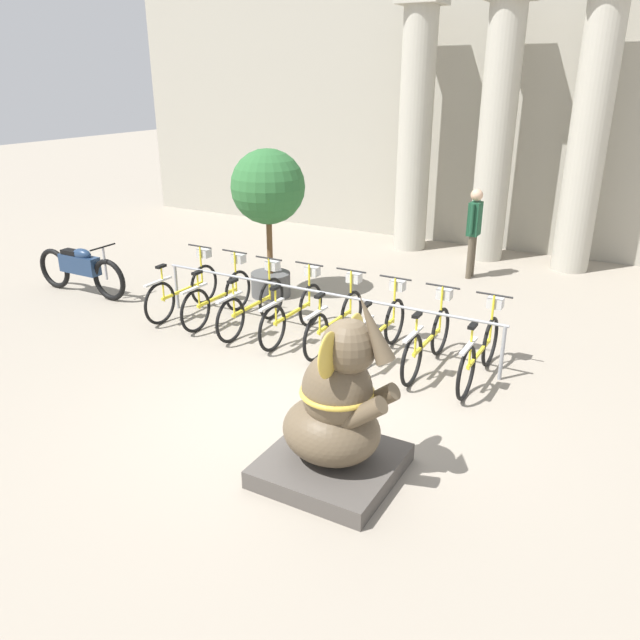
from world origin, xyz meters
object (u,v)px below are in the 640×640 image
at_px(bicycle_0, 184,289).
at_px(bicycle_6, 428,340).
at_px(bicycle_5, 380,329).
at_px(bicycle_1, 219,296).
at_px(bicycle_3, 294,311).
at_px(motorcycle, 81,268).
at_px(bicycle_2, 253,304).
at_px(potted_tree, 268,196).
at_px(person_pedestrian, 474,225).
at_px(elephant_statue, 336,417).
at_px(bicycle_7, 480,351).
at_px(bicycle_4, 336,319).

xyz_separation_m(bicycle_0, bicycle_6, (4.24, -0.03, 0.00)).
bearing_deg(bicycle_5, bicycle_1, 179.66).
height_order(bicycle_1, bicycle_3, same).
bearing_deg(motorcycle, bicycle_3, 2.27).
distance_m(bicycle_2, bicycle_6, 2.83).
xyz_separation_m(bicycle_5, potted_tree, (-2.76, 1.41, 1.36)).
xyz_separation_m(bicycle_2, person_pedestrian, (2.15, 4.27, 0.62)).
relative_size(bicycle_0, bicycle_1, 1.00).
bearing_deg(elephant_statue, bicycle_0, 147.08).
bearing_deg(bicycle_1, bicycle_2, -4.72).
bearing_deg(bicycle_7, bicycle_1, 179.13).
relative_size(elephant_statue, person_pedestrian, 1.14).
xyz_separation_m(bicycle_3, bicycle_6, (2.12, -0.03, 0.00)).
bearing_deg(motorcycle, person_pedestrian, 37.21).
height_order(bicycle_5, motorcycle, bicycle_5).
relative_size(bicycle_5, bicycle_7, 1.00).
distance_m(bicycle_6, elephant_statue, 2.77).
distance_m(bicycle_7, person_pedestrian, 4.53).
bearing_deg(bicycle_5, motorcycle, -178.28).
relative_size(bicycle_3, person_pedestrian, 1.03).
xyz_separation_m(bicycle_1, bicycle_6, (3.53, -0.05, 0.00)).
height_order(bicycle_7, person_pedestrian, person_pedestrian).
bearing_deg(bicycle_0, potted_tree, 61.42).
bearing_deg(person_pedestrian, bicycle_3, -108.81).
xyz_separation_m(motorcycle, potted_tree, (3.00, 1.59, 1.30)).
bearing_deg(bicycle_0, bicycle_5, -0.05).
distance_m(bicycle_5, person_pedestrian, 4.27).
height_order(bicycle_0, bicycle_5, same).
xyz_separation_m(bicycle_6, potted_tree, (-3.47, 1.44, 1.36)).
height_order(bicycle_3, potted_tree, potted_tree).
relative_size(bicycle_0, potted_tree, 0.69).
distance_m(bicycle_5, bicycle_6, 0.71).
bearing_deg(elephant_statue, bicycle_6, 91.44).
bearing_deg(bicycle_6, elephant_statue, -88.56).
xyz_separation_m(bicycle_0, bicycle_2, (1.41, -0.04, 0.00)).
height_order(bicycle_1, elephant_statue, elephant_statue).
bearing_deg(motorcycle, bicycle_1, 3.70).
height_order(bicycle_0, person_pedestrian, person_pedestrian).
bearing_deg(bicycle_2, potted_tree, 113.91).
xyz_separation_m(bicycle_0, bicycle_5, (3.53, -0.00, 0.00)).
bearing_deg(bicycle_4, bicycle_2, -177.75).
distance_m(motorcycle, potted_tree, 3.63).
relative_size(bicycle_4, motorcycle, 0.83).
distance_m(bicycle_1, potted_tree, 1.95).
bearing_deg(potted_tree, motorcycle, -152.13).
distance_m(bicycle_7, elephant_statue, 2.82).
bearing_deg(bicycle_1, elephant_statue, -37.90).
bearing_deg(bicycle_5, bicycle_0, 179.95).
relative_size(bicycle_6, elephant_statue, 0.90).
bearing_deg(bicycle_6, bicycle_0, 179.53).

